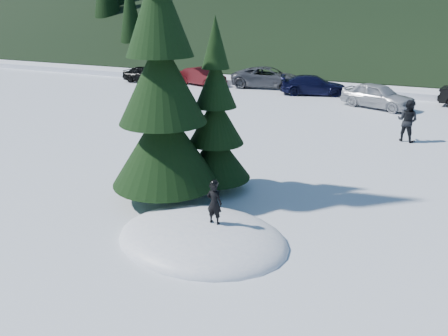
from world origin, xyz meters
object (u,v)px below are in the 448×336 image
at_px(spruce_short, 216,126).
at_px(adult_0, 407,121).
at_px(car_4, 378,96).
at_px(car_2, 269,77).
at_px(car_0, 146,74).
at_px(car_3, 314,85).
at_px(child_skier, 214,203).
at_px(car_1, 202,77).
at_px(spruce_tall, 162,91).

bearing_deg(spruce_short, adult_0, 59.18).
relative_size(spruce_short, car_4, 1.26).
relative_size(car_2, car_4, 1.28).
xyz_separation_m(car_0, car_2, (9.69, 1.99, 0.11)).
relative_size(car_0, car_2, 0.70).
xyz_separation_m(spruce_short, car_4, (3.01, 15.27, -1.37)).
relative_size(car_2, car_3, 1.22).
bearing_deg(car_0, car_4, -93.71).
relative_size(child_skier, adult_0, 0.59).
height_order(child_skier, car_1, child_skier).
distance_m(spruce_tall, child_skier, 3.77).
bearing_deg(car_1, car_2, -59.30).
height_order(adult_0, car_4, adult_0).
xyz_separation_m(spruce_short, car_1, (-10.28, 18.05, -1.43)).
height_order(spruce_short, car_3, spruce_short).
distance_m(spruce_tall, car_4, 17.34).
bearing_deg(car_1, car_4, -84.98).
relative_size(spruce_short, car_2, 0.98).
bearing_deg(car_0, car_3, -84.79).
bearing_deg(spruce_tall, spruce_short, 54.46).
relative_size(spruce_tall, car_2, 1.57).
distance_m(spruce_short, car_0, 22.93).
bearing_deg(adult_0, car_0, -6.65).
relative_size(spruce_tall, car_4, 2.01).
relative_size(spruce_tall, child_skier, 7.96).
xyz_separation_m(car_0, car_3, (13.47, 0.59, -0.00)).
relative_size(child_skier, car_4, 0.25).
distance_m(spruce_tall, car_2, 21.28).
bearing_deg(spruce_short, car_0, 130.92).
height_order(spruce_tall, spruce_short, spruce_tall).
relative_size(car_0, car_1, 0.94).
height_order(spruce_short, child_skier, spruce_short).
xyz_separation_m(child_skier, car_4, (1.52, 18.33, -0.29)).
xyz_separation_m(spruce_tall, adult_0, (6.10, 9.95, -2.40)).
relative_size(adult_0, car_1, 0.45).
bearing_deg(car_4, child_skier, -163.33).
height_order(spruce_short, car_0, spruce_short).
height_order(car_0, car_2, car_2).
relative_size(spruce_tall, car_0, 2.24).
relative_size(adult_0, car_4, 0.43).
xyz_separation_m(child_skier, adult_0, (3.61, 11.61, -0.10)).
bearing_deg(car_2, adult_0, -146.34).
height_order(car_2, car_4, car_2).
bearing_deg(car_3, adult_0, -162.39).
relative_size(spruce_short, child_skier, 4.97).
bearing_deg(child_skier, spruce_tall, -34.70).
relative_size(car_3, car_4, 1.05).
bearing_deg(car_3, car_1, 71.20).
xyz_separation_m(spruce_short, child_skier, (1.49, -3.06, -1.08)).
height_order(child_skier, car_4, child_skier).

